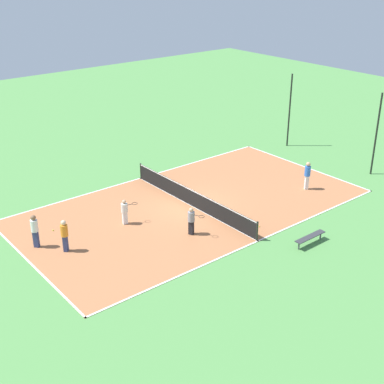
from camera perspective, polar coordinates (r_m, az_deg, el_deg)
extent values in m
plane|color=#518E47|center=(31.12, 0.00, -1.51)|extent=(80.00, 80.00, 0.00)
cube|color=#AD6B42|center=(31.11, 0.00, -1.49)|extent=(10.81, 19.97, 0.02)
cube|color=white|center=(35.06, -5.54, 1.47)|extent=(0.10, 19.97, 0.00)
cube|color=white|center=(27.64, 7.06, -5.20)|extent=(0.10, 19.97, 0.00)
cube|color=white|center=(26.74, -16.88, -7.25)|extent=(10.81, 0.10, 0.00)
cube|color=white|center=(37.66, 11.81, 2.70)|extent=(10.81, 0.10, 0.00)
cube|color=white|center=(31.11, 0.00, -1.48)|extent=(10.81, 0.10, 0.00)
cylinder|color=black|center=(34.78, -5.48, 2.23)|extent=(0.10, 0.10, 1.06)
cylinder|color=black|center=(27.44, 6.96, -4.15)|extent=(0.10, 0.10, 1.06)
cube|color=black|center=(30.89, 0.00, -0.63)|extent=(10.51, 0.03, 1.01)
cube|color=white|center=(30.70, 0.00, 0.18)|extent=(10.51, 0.04, 0.06)
cube|color=#333338|center=(27.63, 12.50, -4.66)|extent=(0.36, 1.99, 0.04)
cylinder|color=#4C4C51|center=(27.15, 11.33, -5.64)|extent=(0.08, 0.08, 0.41)
cylinder|color=#4C4C51|center=(28.34, 13.54, -4.52)|extent=(0.08, 0.08, 0.41)
cube|color=navy|center=(27.07, -13.34, -5.35)|extent=(0.32, 0.32, 0.85)
cylinder|color=orange|center=(26.73, -13.48, -4.01)|extent=(0.51, 0.51, 0.59)
sphere|color=beige|center=(26.54, -13.57, -3.20)|extent=(0.25, 0.25, 0.25)
cube|color=white|center=(29.16, -7.17, -2.75)|extent=(0.25, 0.29, 0.71)
cylinder|color=silver|center=(28.90, -7.23, -1.68)|extent=(0.43, 0.43, 0.50)
sphere|color=tan|center=(28.75, -7.26, -1.04)|extent=(0.21, 0.21, 0.21)
cylinder|color=#262626|center=(28.94, -6.65, -1.34)|extent=(0.09, 0.28, 0.03)
torus|color=black|center=(29.02, -6.13, -1.23)|extent=(0.36, 0.36, 0.02)
cube|color=white|center=(33.88, 12.12, 1.01)|extent=(0.32, 0.30, 0.90)
cylinder|color=blue|center=(33.59, 12.23, 2.20)|extent=(0.50, 0.50, 0.63)
sphere|color=tan|center=(33.43, 12.30, 2.92)|extent=(0.27, 0.27, 0.27)
cube|color=black|center=(27.88, -0.08, -3.82)|extent=(0.31, 0.28, 0.76)
cylinder|color=gray|center=(27.58, -0.08, -2.63)|extent=(0.47, 0.47, 0.53)
sphere|color=tan|center=(27.41, -0.09, -1.92)|extent=(0.23, 0.23, 0.23)
cylinder|color=#262626|center=(27.39, 0.51, -2.52)|extent=(0.27, 0.14, 0.03)
torus|color=black|center=(27.28, 1.03, -2.64)|extent=(0.40, 0.40, 0.02)
cube|color=navy|center=(27.80, -16.30, -4.84)|extent=(0.32, 0.31, 0.88)
cylinder|color=white|center=(27.46, -16.48, -3.47)|extent=(0.51, 0.51, 0.62)
sphere|color=brown|center=(27.26, -16.59, -2.64)|extent=(0.26, 0.26, 0.26)
sphere|color=#CCE033|center=(29.30, -14.60, -3.97)|extent=(0.07, 0.07, 0.07)
sphere|color=#CCE033|center=(28.97, 7.20, -3.66)|extent=(0.07, 0.07, 0.07)
cylinder|color=black|center=(40.83, 10.36, 8.53)|extent=(0.12, 0.12, 5.49)
cylinder|color=black|center=(36.69, 19.06, 5.81)|extent=(0.12, 0.12, 5.49)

